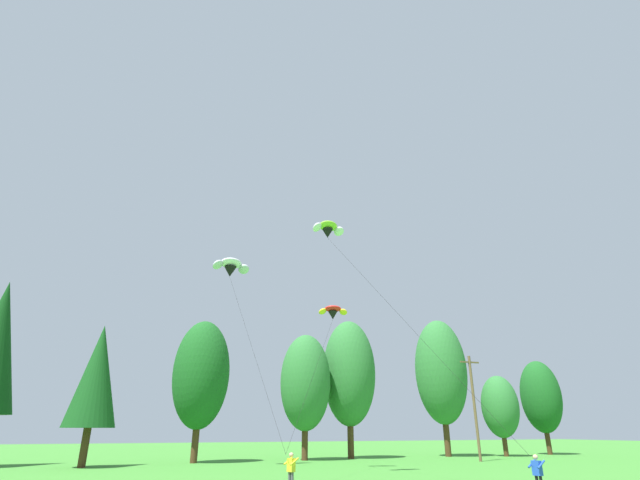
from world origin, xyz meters
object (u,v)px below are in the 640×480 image
(parafoil_kite_mid_lime_white, at_px, (328,229))
(parafoil_kite_far_white, at_px, (231,267))
(kite_flyer_near, at_px, (291,468))
(parafoil_kite_high_red_yellow, at_px, (333,312))
(utility_pole, at_px, (474,404))
(kite_flyer_mid, at_px, (538,472))

(parafoil_kite_mid_lime_white, height_order, parafoil_kite_far_white, parafoil_kite_mid_lime_white)
(kite_flyer_near, xyz_separation_m, parafoil_kite_high_red_yellow, (7.03, 10.69, 10.54))
(utility_pole, distance_m, parafoil_kite_high_red_yellow, 18.47)
(utility_pole, xyz_separation_m, kite_flyer_near, (-23.74, -15.11, -4.02))
(kite_flyer_near, distance_m, parafoil_kite_high_red_yellow, 16.58)
(parafoil_kite_high_red_yellow, bearing_deg, kite_flyer_mid, -82.12)
(utility_pole, height_order, parafoil_kite_far_white, parafoil_kite_far_white)
(kite_flyer_near, height_order, parafoil_kite_high_red_yellow, parafoil_kite_high_red_yellow)
(kite_flyer_near, bearing_deg, kite_flyer_mid, -32.78)
(kite_flyer_near, relative_size, parafoil_kite_far_white, 0.10)
(kite_flyer_near, relative_size, kite_flyer_mid, 1.00)
(kite_flyer_near, xyz_separation_m, parafoil_kite_far_white, (-0.49, 15.52, 14.87))
(kite_flyer_near, height_order, parafoil_kite_mid_lime_white, parafoil_kite_mid_lime_white)
(parafoil_kite_mid_lime_white, xyz_separation_m, parafoil_kite_far_white, (-4.96, 9.89, -0.47))
(parafoil_kite_mid_lime_white, relative_size, parafoil_kite_far_white, 0.93)
(kite_flyer_near, bearing_deg, parafoil_kite_far_white, 91.82)
(kite_flyer_near, distance_m, kite_flyer_mid, 11.12)
(utility_pole, relative_size, parafoil_kite_far_white, 0.58)
(utility_pole, height_order, parafoil_kite_mid_lime_white, parafoil_kite_mid_lime_white)
(kite_flyer_near, xyz_separation_m, kite_flyer_mid, (9.35, -6.02, 0.00))
(utility_pole, bearing_deg, parafoil_kite_mid_lime_white, -153.81)
(utility_pole, distance_m, kite_flyer_mid, 25.88)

